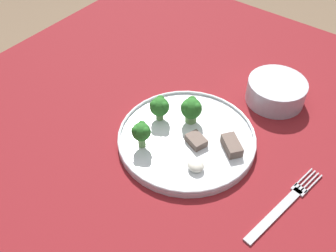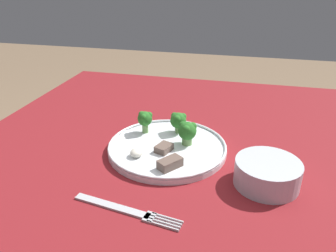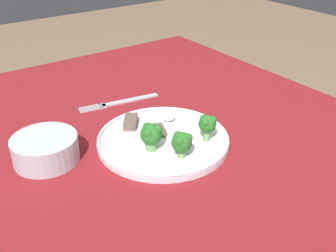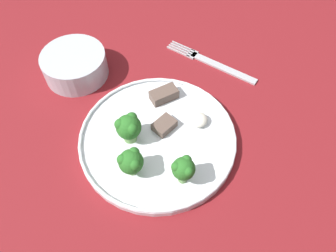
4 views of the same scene
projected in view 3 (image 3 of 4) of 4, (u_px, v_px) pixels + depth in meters
The scene contains 10 objects.
table at pixel (144, 182), 0.85m from camera, with size 1.13×1.03×0.73m.
dinner_plate at pixel (163, 140), 0.80m from camera, with size 0.27×0.27×0.02m.
fork at pixel (120, 102), 0.96m from camera, with size 0.05×0.20×0.00m.
cream_bowl at pixel (46, 150), 0.74m from camera, with size 0.12×0.12×0.05m.
broccoli_floret_near_rim_left at pixel (207, 124), 0.77m from camera, with size 0.04×0.04×0.05m.
broccoli_floret_center_left at pixel (182, 142), 0.72m from camera, with size 0.04×0.04×0.05m.
broccoli_floret_back_left at pixel (151, 135), 0.74m from camera, with size 0.04×0.04×0.05m.
meat_slice_front_slice at pixel (156, 129), 0.81m from camera, with size 0.05×0.04×0.01m.
meat_slice_middle_slice at pixel (131, 122), 0.84m from camera, with size 0.06×0.05×0.02m.
sauce_dollop at pixel (168, 117), 0.86m from camera, with size 0.03×0.03×0.02m.
Camera 3 is at (-0.58, 0.35, 1.15)m, focal length 42.00 mm.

